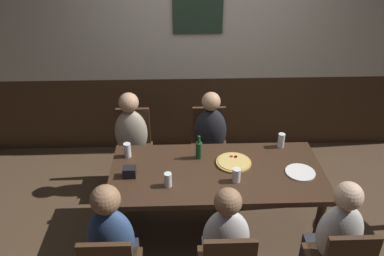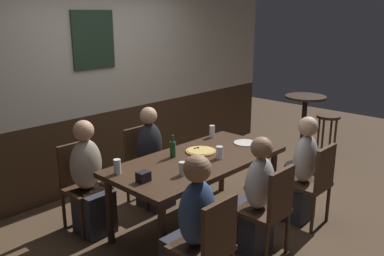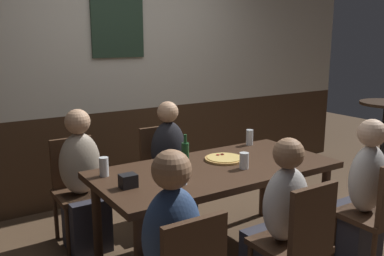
% 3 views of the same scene
% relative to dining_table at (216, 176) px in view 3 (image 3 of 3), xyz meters
% --- Properties ---
extents(ground_plane, '(12.00, 12.00, 0.00)m').
position_rel_dining_table_xyz_m(ground_plane, '(0.00, 0.00, -0.66)').
color(ground_plane, '#4C3826').
extents(wall_back, '(6.40, 0.13, 2.60)m').
position_rel_dining_table_xyz_m(wall_back, '(-0.00, 1.65, 0.64)').
color(wall_back, '#3D2819').
rests_on(wall_back, ground_plane).
extents(dining_table, '(1.88, 0.90, 0.74)m').
position_rel_dining_table_xyz_m(dining_table, '(0.00, 0.00, 0.00)').
color(dining_table, '#382316').
rests_on(dining_table, ground_plane).
extents(chair_left_far, '(0.40, 0.40, 0.88)m').
position_rel_dining_table_xyz_m(chair_left_far, '(-0.83, 0.87, -0.17)').
color(chair_left_far, '#422B1C').
rests_on(chair_left_far, ground_plane).
extents(chair_right_near, '(0.40, 0.40, 0.88)m').
position_rel_dining_table_xyz_m(chair_right_near, '(0.83, -0.87, -0.17)').
color(chair_right_near, '#422B1C').
rests_on(chair_right_near, ground_plane).
extents(chair_mid_far, '(0.40, 0.40, 0.88)m').
position_rel_dining_table_xyz_m(chair_mid_far, '(0.00, 0.87, -0.17)').
color(chair_mid_far, '#422B1C').
rests_on(chair_mid_far, ground_plane).
extents(chair_mid_near, '(0.40, 0.40, 0.88)m').
position_rel_dining_table_xyz_m(chair_mid_near, '(0.00, -0.87, -0.17)').
color(chair_mid_near, '#422B1C').
rests_on(chair_mid_near, ground_plane).
extents(person_left_far, '(0.34, 0.37, 1.16)m').
position_rel_dining_table_xyz_m(person_left_far, '(-0.83, 0.70, -0.17)').
color(person_left_far, '#2D2D38').
rests_on(person_left_far, ground_plane).
extents(person_right_near, '(0.34, 0.37, 1.15)m').
position_rel_dining_table_xyz_m(person_right_near, '(0.83, -0.70, -0.18)').
color(person_right_near, '#2D2D38').
rests_on(person_right_near, ground_plane).
extents(person_mid_far, '(0.34, 0.37, 1.15)m').
position_rel_dining_table_xyz_m(person_mid_far, '(-0.00, 0.70, -0.18)').
color(person_mid_far, '#2D2D38').
rests_on(person_mid_far, ground_plane).
extents(person_mid_near, '(0.34, 0.37, 1.12)m').
position_rel_dining_table_xyz_m(person_mid_near, '(0.00, -0.70, -0.19)').
color(person_mid_near, '#2D2D38').
rests_on(person_mid_near, ground_plane).
extents(pizza, '(0.32, 0.32, 0.03)m').
position_rel_dining_table_xyz_m(pizza, '(0.16, 0.11, 0.09)').
color(pizza, tan).
rests_on(pizza, dining_table).
extents(tumbler_water, '(0.06, 0.06, 0.13)m').
position_rel_dining_table_xyz_m(tumbler_water, '(-0.43, -0.20, 0.13)').
color(tumbler_water, silver).
rests_on(tumbler_water, dining_table).
extents(pint_glass_stout, '(0.06, 0.06, 0.14)m').
position_rel_dining_table_xyz_m(pint_glass_stout, '(0.65, 0.37, 0.14)').
color(pint_glass_stout, silver).
rests_on(pint_glass_stout, dining_table).
extents(pint_glass_pale, '(0.07, 0.07, 0.12)m').
position_rel_dining_table_xyz_m(pint_glass_pale, '(0.15, -0.15, 0.13)').
color(pint_glass_pale, silver).
rests_on(pint_glass_pale, dining_table).
extents(highball_clear, '(0.07, 0.07, 0.14)m').
position_rel_dining_table_xyz_m(highball_clear, '(-0.81, 0.26, 0.14)').
color(highball_clear, silver).
rests_on(highball_clear, dining_table).
extents(beer_bottle_green, '(0.06, 0.06, 0.23)m').
position_rel_dining_table_xyz_m(beer_bottle_green, '(-0.15, 0.21, 0.17)').
color(beer_bottle_green, '#194723').
rests_on(beer_bottle_green, dining_table).
extents(plate_white_large, '(0.26, 0.26, 0.01)m').
position_rel_dining_table_xyz_m(plate_white_large, '(0.73, -0.06, 0.08)').
color(plate_white_large, white).
rests_on(plate_white_large, dining_table).
extents(condiment_caddy, '(0.11, 0.09, 0.09)m').
position_rel_dining_table_xyz_m(condiment_caddy, '(-0.76, -0.05, 0.12)').
color(condiment_caddy, black).
rests_on(condiment_caddy, dining_table).
extents(side_bar_table, '(0.56, 0.56, 1.05)m').
position_rel_dining_table_xyz_m(side_bar_table, '(2.25, 0.04, -0.05)').
color(side_bar_table, black).
rests_on(side_bar_table, ground_plane).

